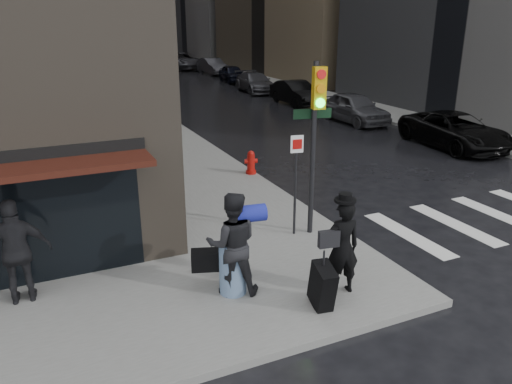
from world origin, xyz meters
TOP-DOWN VIEW (x-y plane):
  - ground at (0.00, 0.00)m, footprint 140.00×140.00m
  - sidewalk_left at (0.00, 27.00)m, footprint 4.00×50.00m
  - sidewalk_right at (13.50, 27.00)m, footprint 3.00×50.00m
  - man_overcoat at (0.09, -0.89)m, footprint 1.22×1.01m
  - man_jeans at (-1.70, 0.04)m, footprint 1.44×1.13m
  - man_greycoat at (-5.40, 1.39)m, footprint 1.21×0.54m
  - traffic_light at (1.09, 1.81)m, footprint 1.03×0.55m
  - fire_hydrant at (1.80, 6.99)m, footprint 0.47×0.35m
  - parked_car_0 at (11.32, 7.30)m, footprint 2.82×5.38m
  - parked_car_1 at (10.53, 13.40)m, footprint 1.84×4.53m
  - parked_car_2 at (10.46, 19.50)m, footprint 1.57×4.46m
  - parked_car_3 at (10.45, 25.59)m, footprint 2.34×4.94m
  - parked_car_4 at (11.13, 31.69)m, footprint 2.01×4.17m
  - parked_car_5 at (11.57, 37.79)m, footprint 1.74×4.62m
  - parked_car_6 at (10.55, 43.89)m, footprint 3.08×6.15m

SIDE VIEW (x-z plane):
  - ground at x=0.00m, z-range 0.00..0.00m
  - sidewalk_left at x=0.00m, z-range 0.00..0.15m
  - sidewalk_right at x=13.50m, z-range 0.00..0.15m
  - fire_hydrant at x=1.80m, z-range 0.11..0.91m
  - parked_car_4 at x=11.13m, z-range 0.00..1.37m
  - parked_car_3 at x=10.45m, z-range 0.00..1.39m
  - parked_car_0 at x=11.32m, z-range 0.00..1.45m
  - parked_car_2 at x=10.46m, z-range 0.00..1.47m
  - parked_car_5 at x=11.57m, z-range 0.00..1.51m
  - parked_car_1 at x=10.53m, z-range 0.00..1.54m
  - parked_car_6 at x=10.55m, z-range 0.00..1.67m
  - man_overcoat at x=0.09m, z-range -0.02..2.06m
  - man_greycoat at x=-5.40m, z-range 0.15..2.19m
  - man_jeans at x=-1.70m, z-range 0.15..2.22m
  - traffic_light at x=1.09m, z-range 0.75..4.91m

